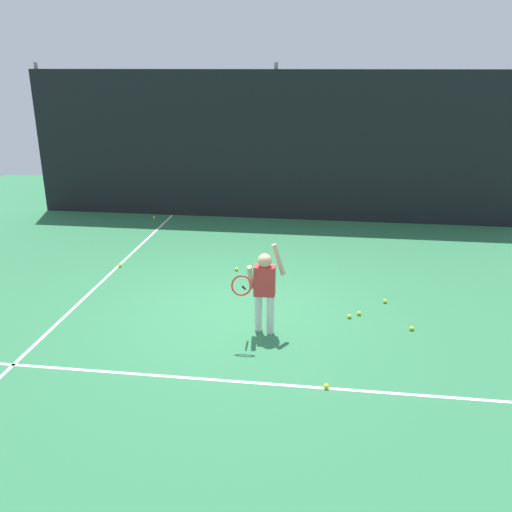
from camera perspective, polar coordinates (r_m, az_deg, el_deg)
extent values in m
plane|color=#2D7247|center=(8.48, -1.91, -6.07)|extent=(20.00, 20.00, 0.00)
cube|color=white|center=(6.83, -4.61, -12.98)|extent=(9.00, 0.05, 0.00)
cube|color=white|center=(10.09, -15.97, -2.51)|extent=(0.05, 9.00, 0.00)
cube|color=black|center=(13.31, 2.03, 11.51)|extent=(12.22, 0.08, 3.59)
cylinder|color=slate|center=(15.14, -21.50, 11.47)|extent=(0.09, 0.09, 3.74)
cylinder|color=slate|center=(13.35, 2.06, 11.86)|extent=(0.09, 0.09, 3.74)
cylinder|color=silver|center=(7.83, 0.26, -5.99)|extent=(0.11, 0.11, 0.58)
cylinder|color=silver|center=(7.76, 1.54, -6.25)|extent=(0.11, 0.11, 0.58)
cube|color=red|center=(7.59, 0.92, -2.65)|extent=(0.30, 0.17, 0.44)
sphere|color=tan|center=(7.48, 0.93, -0.49)|extent=(0.20, 0.20, 0.20)
cylinder|color=tan|center=(7.47, 2.42, -0.38)|extent=(0.21, 0.07, 0.46)
cylinder|color=tan|center=(7.53, -0.60, -2.28)|extent=(0.07, 0.29, 0.43)
cylinder|color=black|center=(7.47, -1.30, -3.41)|extent=(0.03, 0.24, 0.15)
torus|color=red|center=(7.22, -1.56, -3.14)|extent=(0.29, 0.17, 0.26)
sphere|color=#CCE033|center=(8.54, 10.89, -5.99)|extent=(0.07, 0.07, 0.07)
sphere|color=#CCE033|center=(9.05, 13.57, -4.68)|extent=(0.07, 0.07, 0.07)
sphere|color=#CCE033|center=(10.16, -2.09, -1.39)|extent=(0.07, 0.07, 0.07)
sphere|color=#CCE033|center=(6.69, 7.50, -13.57)|extent=(0.07, 0.07, 0.07)
sphere|color=#CCE033|center=(8.42, 9.90, -6.33)|extent=(0.07, 0.07, 0.07)
sphere|color=#CCE033|center=(13.85, -10.78, 4.05)|extent=(0.07, 0.07, 0.07)
sphere|color=#CCE033|center=(8.26, 16.23, -7.40)|extent=(0.07, 0.07, 0.07)
sphere|color=#CCE033|center=(10.66, -14.27, -0.97)|extent=(0.07, 0.07, 0.07)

